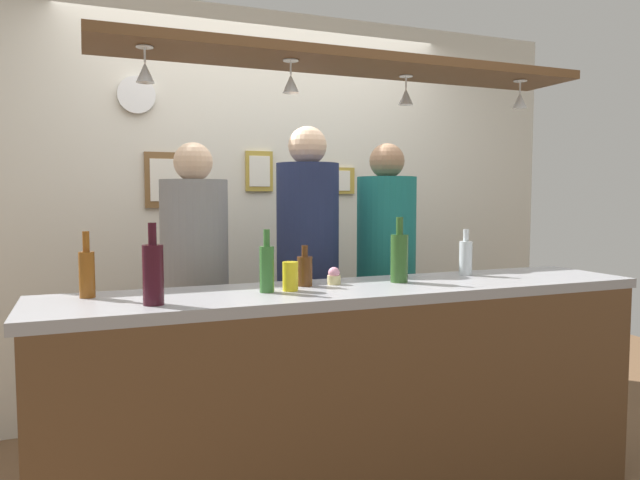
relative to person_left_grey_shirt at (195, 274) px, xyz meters
name	(u,v)px	position (x,y,z in m)	size (l,w,h in m)	color
ground_plane	(327,473)	(0.59, -0.33, -1.01)	(8.00, 8.00, 0.00)	brown
back_wall	(264,211)	(0.59, 0.77, 0.29)	(4.40, 0.06, 2.60)	silver
bar_counter	(374,369)	(0.59, -0.84, -0.33)	(2.70, 0.55, 1.01)	#99999E
overhead_glass_rack	(354,63)	(0.59, -0.63, 0.97)	(2.20, 0.36, 0.04)	brown
hanging_wineglass_far_left	(145,71)	(-0.29, -0.68, 0.86)	(0.07, 0.07, 0.13)	silver
hanging_wineglass_left	(291,82)	(0.29, -0.68, 0.86)	(0.07, 0.07, 0.13)	silver
hanging_wineglass_center_left	(406,96)	(0.88, -0.57, 0.86)	(0.07, 0.07, 0.13)	silver
hanging_wineglass_center	(520,100)	(1.45, -0.68, 0.86)	(0.07, 0.07, 0.13)	silver
person_left_grey_shirt	(195,274)	(0.00, 0.00, 0.00)	(0.34, 0.34, 1.67)	#2D334C
person_middle_navy_shirt	(308,256)	(0.61, 0.00, 0.07)	(0.34, 0.34, 1.78)	#2D334C
person_right_teal_shirt	(386,261)	(1.10, 0.00, 0.02)	(0.34, 0.34, 1.70)	#2D334C
bottle_soda_clear	(466,257)	(1.25, -0.55, 0.09)	(0.06, 0.06, 0.23)	silver
bottle_beer_brown_stubby	(305,270)	(0.38, -0.58, 0.07)	(0.07, 0.07, 0.18)	#512D14
bottle_beer_amber_tall	(87,272)	(-0.51, -0.55, 0.10)	(0.06, 0.06, 0.26)	brown
bottle_beer_green_import	(267,267)	(0.18, -0.69, 0.10)	(0.06, 0.06, 0.26)	#336B2D
bottle_champagne_green	(399,257)	(0.82, -0.64, 0.12)	(0.08, 0.08, 0.30)	#2D5623
bottle_wine_dark_red	(153,273)	(-0.29, -0.80, 0.12)	(0.08, 0.08, 0.30)	#380F19
drink_can	(290,276)	(0.28, -0.69, 0.06)	(0.07, 0.07, 0.12)	yellow
cupcake	(334,276)	(0.52, -0.59, 0.04)	(0.06, 0.06, 0.08)	beige
picture_frame_crest	(259,171)	(0.55, 0.72, 0.55)	(0.18, 0.02, 0.26)	#B29338
picture_frame_caricature	(167,180)	(-0.04, 0.72, 0.49)	(0.26, 0.02, 0.34)	brown
picture_frame_lower_pair	(334,181)	(1.08, 0.72, 0.50)	(0.30, 0.02, 0.18)	#B29338
wall_clock	(136,95)	(-0.21, 0.72, 1.00)	(0.22, 0.22, 0.03)	white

